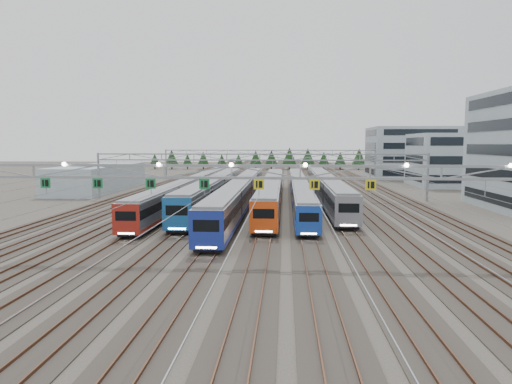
# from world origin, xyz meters

# --- Properties ---
(ground) EXTENTS (400.00, 400.00, 0.00)m
(ground) POSITION_xyz_m (0.00, 0.00, 0.00)
(ground) COLOR #47423A
(ground) RESTS_ON ground
(track_bed) EXTENTS (54.00, 260.00, 5.42)m
(track_bed) POSITION_xyz_m (0.00, 100.00, 1.49)
(track_bed) COLOR #2D2823
(track_bed) RESTS_ON ground
(train_a) EXTENTS (2.82, 67.58, 3.67)m
(train_a) POSITION_xyz_m (-11.25, 39.98, 2.08)
(train_a) COLOR black
(train_a) RESTS_ON ground
(train_b) EXTENTS (3.11, 51.74, 4.06)m
(train_b) POSITION_xyz_m (-6.75, 34.50, 2.28)
(train_b) COLOR black
(train_b) RESTS_ON ground
(train_c) EXTENTS (3.05, 63.31, 3.98)m
(train_c) POSITION_xyz_m (-2.25, 32.06, 2.24)
(train_c) COLOR black
(train_c) RESTS_ON ground
(train_d) EXTENTS (2.94, 54.70, 3.83)m
(train_d) POSITION_xyz_m (2.25, 35.26, 2.17)
(train_d) COLOR black
(train_d) RESTS_ON ground
(train_e) EXTENTS (2.66, 63.94, 3.46)m
(train_e) POSITION_xyz_m (6.75, 39.34, 1.98)
(train_e) COLOR black
(train_e) RESTS_ON ground
(train_f) EXTENTS (3.04, 61.08, 3.96)m
(train_f) POSITION_xyz_m (11.25, 42.48, 2.23)
(train_f) COLOR black
(train_f) RESTS_ON ground
(gantry_near) EXTENTS (56.36, 0.61, 8.08)m
(gantry_near) POSITION_xyz_m (-0.05, -0.12, 7.09)
(gantry_near) COLOR gray
(gantry_near) RESTS_ON ground
(gantry_mid) EXTENTS (56.36, 0.36, 8.00)m
(gantry_mid) POSITION_xyz_m (0.00, 40.00, 6.39)
(gantry_mid) COLOR gray
(gantry_mid) RESTS_ON ground
(gantry_far) EXTENTS (56.36, 0.36, 8.00)m
(gantry_far) POSITION_xyz_m (0.00, 85.00, 6.39)
(gantry_far) COLOR gray
(gantry_far) RESTS_ON ground
(depot_bldg_mid) EXTENTS (14.00, 16.00, 11.81)m
(depot_bldg_mid) POSITION_xyz_m (40.43, 68.33, 5.91)
(depot_bldg_mid) COLOR #93A7AF
(depot_bldg_mid) RESTS_ON ground
(depot_bldg_north) EXTENTS (22.00, 18.00, 14.09)m
(depot_bldg_north) POSITION_xyz_m (39.15, 92.79, 7.05)
(depot_bldg_north) COLOR #93A7AF
(depot_bldg_north) RESTS_ON ground
(west_shed) EXTENTS (10.00, 30.00, 5.16)m
(west_shed) POSITION_xyz_m (-34.03, 54.38, 2.58)
(west_shed) COLOR #93A7AF
(west_shed) RESTS_ON ground
(treeline) EXTENTS (106.40, 5.60, 7.02)m
(treeline) POSITION_xyz_m (5.40, 132.53, 4.23)
(treeline) COLOR #332114
(treeline) RESTS_ON ground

